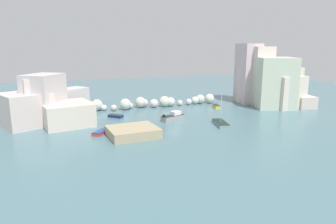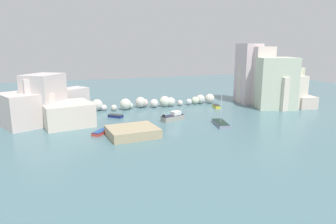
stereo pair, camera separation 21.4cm
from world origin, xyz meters
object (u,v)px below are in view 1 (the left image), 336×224
Objects in this scene: moored_boat_3 at (147,134)px; moored_boat_0 at (173,117)px; moored_boat_1 at (216,106)px; moored_boat_2 at (221,123)px; stone_dock at (133,132)px; moored_boat_4 at (101,132)px; moored_boat_5 at (116,116)px.

moored_boat_0 is at bearing -12.49° from moored_boat_3.
moored_boat_1 is 0.59× the size of moored_boat_2.
moored_boat_4 is at bearing 145.43° from stone_dock.
moored_boat_0 is 1.38× the size of moored_boat_4.
moored_boat_4 is (-14.52, -4.34, -0.39)m from moored_boat_0.
stone_dock is 28.61m from moored_boat_1.
moored_boat_2 is 21.44m from moored_boat_4.
moored_boat_1 is at bearing -12.82° from moored_boat_2.
moored_boat_2 is 14.59m from moored_boat_3.
moored_boat_4 is at bearing 177.65° from moored_boat_0.
moored_boat_1 reaches higher than moored_boat_4.
moored_boat_3 is (-21.69, -16.14, -0.13)m from moored_boat_1.
moored_boat_0 is 1.45× the size of moored_boat_1.
moored_boat_2 reaches higher than moored_boat_3.
moored_boat_3 is at bearing -78.88° from moored_boat_4.
moored_boat_1 is 16.12m from moored_boat_2.
moored_boat_1 is 0.95× the size of moored_boat_4.
moored_boat_4 is (-4.59, 3.16, -0.45)m from stone_dock.
moored_boat_3 is at bearing 110.48° from moored_boat_2.
moored_boat_2 is 1.79× the size of moored_boat_3.
moored_boat_5 is at bearing 90.20° from stone_dock.
moored_boat_0 reaches higher than stone_dock.
moored_boat_2 is at bearing 4.13° from stone_dock.
moored_boat_0 is at bearing -169.18° from moored_boat_5.
stone_dock is at bearing 138.10° from moored_boat_1.
moored_boat_5 is at bearing 40.30° from moored_boat_3.
stone_dock is at bearing -161.91° from moored_boat_0.
stone_dock is at bearing 134.12° from moored_boat_5.
moored_boat_0 is 16.22m from moored_boat_1.
moored_boat_0 is 1.54× the size of moored_boat_3.
moored_boat_3 is at bearing -152.69° from moored_boat_0.
moored_boat_0 reaches higher than moored_boat_5.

